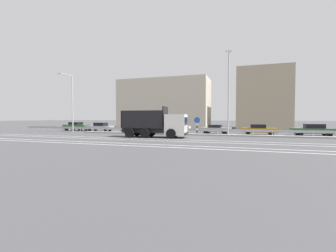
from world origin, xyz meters
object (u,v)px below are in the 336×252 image
object	(u,v)px
parked_car_4	(216,129)
parked_car_6	(313,130)
street_lamp_0	(71,100)
street_lamp_1	(229,91)
median_road_sign	(197,125)
parked_car_1	(100,127)
dump_truck	(163,126)
parked_car_3	(174,127)
parked_car_5	(259,129)
parked_car_0	(76,126)
parked_car_2	(133,127)

from	to	relation	value
parked_car_4	parked_car_6	size ratio (longest dim) A/B	0.84
street_lamp_0	street_lamp_1	world-z (taller)	street_lamp_1
median_road_sign	parked_car_4	size ratio (longest dim) A/B	0.57
parked_car_1	dump_truck	bearing A→B (deg)	-123.22
parked_car_3	parked_car_6	bearing A→B (deg)	87.20
street_lamp_0	parked_car_3	size ratio (longest dim) A/B	1.82
median_road_sign	street_lamp_1	bearing A→B (deg)	-3.22
parked_car_5	median_road_sign	bearing A→B (deg)	-63.08
street_lamp_0	street_lamp_1	xyz separation A→B (m)	(23.11, -0.19, 0.50)
parked_car_1	parked_car_3	world-z (taller)	parked_car_3
parked_car_3	dump_truck	bearing A→B (deg)	6.48
parked_car_0	parked_car_3	bearing A→B (deg)	84.55
median_road_sign	street_lamp_0	bearing A→B (deg)	-179.94
parked_car_0	parked_car_6	xyz separation A→B (m)	(35.34, -0.60, -0.01)
parked_car_4	parked_car_3	bearing A→B (deg)	-90.71
median_road_sign	parked_car_6	size ratio (longest dim) A/B	0.48
median_road_sign	parked_car_1	xyz separation A→B (m)	(-16.84, 3.72, -0.56)
median_road_sign	parked_car_3	size ratio (longest dim) A/B	0.48
street_lamp_1	parked_car_3	distance (m)	10.02
street_lamp_1	parked_car_4	distance (m)	6.12
dump_truck	street_lamp_0	bearing A→B (deg)	-110.46
median_road_sign	parked_car_0	distance (m)	22.09
street_lamp_0	parked_car_2	bearing A→B (deg)	20.76
dump_truck	median_road_sign	size ratio (longest dim) A/B	3.21
dump_truck	parked_car_4	world-z (taller)	dump_truck
parked_car_1	median_road_sign	bearing A→B (deg)	-105.18
street_lamp_1	parked_car_6	world-z (taller)	street_lamp_1
parked_car_4	parked_car_0	bearing A→B (deg)	-87.89
dump_truck	parked_car_0	xyz separation A→B (m)	(-18.70, 8.27, -0.56)
parked_car_2	parked_car_6	distance (m)	24.20
street_lamp_0	parked_car_4	bearing A→B (deg)	8.63
parked_car_0	parked_car_4	xyz separation A→B (m)	(23.75, -0.65, -0.09)
parked_car_2	parked_car_6	xyz separation A→B (m)	(24.20, -0.01, 0.01)
median_road_sign	parked_car_4	distance (m)	3.84
dump_truck	parked_car_0	world-z (taller)	dump_truck
dump_truck	street_lamp_1	world-z (taller)	street_lamp_1
dump_truck	parked_car_0	distance (m)	20.45
median_road_sign	street_lamp_1	xyz separation A→B (m)	(3.82, -0.21, 4.12)
median_road_sign	parked_car_2	distance (m)	11.11
parked_car_2	parked_car_3	bearing A→B (deg)	-84.29
dump_truck	parked_car_2	size ratio (longest dim) A/B	1.84
street_lamp_0	parked_car_2	distance (m)	10.18
dump_truck	median_road_sign	world-z (taller)	dump_truck
parked_car_1	parked_car_5	xyz separation A→B (m)	(24.35, -0.42, -0.02)
dump_truck	parked_car_6	size ratio (longest dim) A/B	1.55
street_lamp_0	parked_car_2	world-z (taller)	street_lamp_0
parked_car_2	parked_car_0	bearing A→B (deg)	88.98
parked_car_4	street_lamp_1	bearing A→B (deg)	31.44
street_lamp_1	parked_car_6	distance (m)	11.37
parked_car_0	dump_truck	bearing A→B (deg)	61.26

